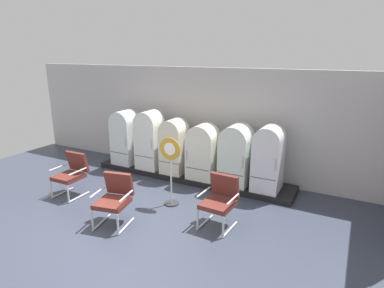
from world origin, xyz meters
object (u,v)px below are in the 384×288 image
at_px(refrigerator_2, 174,145).
at_px(armchair_right, 220,198).
at_px(refrigerator_0, 125,136).
at_px(armchair_left, 72,172).
at_px(refrigerator_4, 236,153).
at_px(sign_stand, 171,171).
at_px(refrigerator_1, 150,138).
at_px(refrigerator_5, 268,156).
at_px(refrigerator_3, 203,150).
at_px(armchair_center, 115,197).

relative_size(refrigerator_2, armchair_right, 1.45).
bearing_deg(refrigerator_0, armchair_right, -25.34).
distance_m(refrigerator_0, armchair_left, 2.08).
relative_size(refrigerator_4, sign_stand, 0.96).
distance_m(refrigerator_2, armchair_right, 2.69).
bearing_deg(refrigerator_1, refrigerator_5, 0.75).
bearing_deg(armchair_left, refrigerator_3, 40.75).
xyz_separation_m(refrigerator_1, armchair_right, (2.80, -1.72, -0.43)).
relative_size(refrigerator_2, armchair_left, 1.45).
height_order(refrigerator_5, armchair_left, refrigerator_5).
bearing_deg(armchair_center, armchair_left, 162.31).
xyz_separation_m(refrigerator_0, refrigerator_3, (2.44, 0.01, -0.09)).
relative_size(refrigerator_0, refrigerator_5, 1.01).
xyz_separation_m(refrigerator_0, refrigerator_5, (4.08, 0.03, -0.00)).
bearing_deg(refrigerator_1, sign_stand, -42.77).
height_order(refrigerator_2, armchair_left, refrigerator_2).
height_order(refrigerator_0, refrigerator_5, refrigerator_0).
relative_size(refrigerator_5, armchair_left, 1.53).
height_order(refrigerator_5, armchair_center, refrigerator_5).
bearing_deg(refrigerator_5, armchair_center, -130.46).
relative_size(armchair_left, armchair_right, 1.00).
height_order(refrigerator_3, sign_stand, refrigerator_3).
distance_m(refrigerator_4, sign_stand, 1.74).
xyz_separation_m(refrigerator_3, refrigerator_4, (0.86, 0.03, 0.04)).
bearing_deg(refrigerator_4, refrigerator_1, -178.87).
height_order(refrigerator_2, refrigerator_5, refrigerator_5).
distance_m(refrigerator_0, armchair_center, 3.21).
bearing_deg(armchair_center, refrigerator_3, 76.74).
relative_size(refrigerator_4, armchair_left, 1.47).
bearing_deg(sign_stand, armchair_center, -114.48).
relative_size(refrigerator_2, refrigerator_3, 1.04).
xyz_separation_m(refrigerator_0, refrigerator_1, (0.85, -0.01, 0.03)).
bearing_deg(armchair_right, refrigerator_0, 154.66).
distance_m(refrigerator_0, refrigerator_1, 0.85).
relative_size(refrigerator_3, armchair_right, 1.40).
distance_m(refrigerator_0, refrigerator_4, 3.31).
height_order(refrigerator_0, refrigerator_1, refrigerator_1).
bearing_deg(armchair_right, sign_stand, 166.40).
bearing_deg(armchair_left, refrigerator_4, 32.72).
bearing_deg(refrigerator_1, armchair_center, -69.26).
bearing_deg(armchair_center, refrigerator_1, 110.74).
distance_m(armchair_right, sign_stand, 1.34).
relative_size(refrigerator_0, sign_stand, 1.01).
height_order(refrigerator_4, armchair_left, refrigerator_4).
distance_m(refrigerator_4, armchair_left, 3.86).
height_order(refrigerator_1, refrigerator_3, refrigerator_1).
distance_m(refrigerator_3, armchair_left, 3.15).
relative_size(armchair_right, armchair_center, 1.00).
distance_m(refrigerator_2, refrigerator_3, 0.83).
bearing_deg(refrigerator_5, armchair_right, -103.66).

